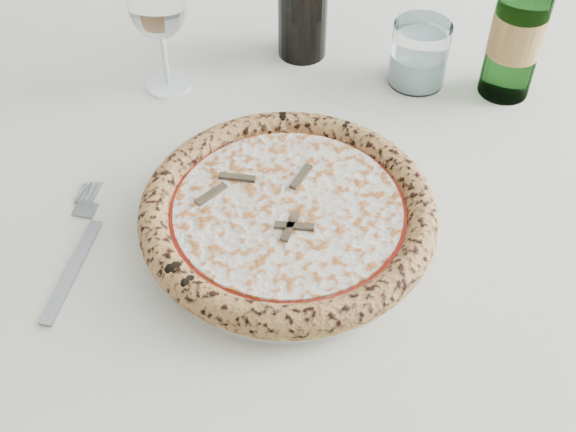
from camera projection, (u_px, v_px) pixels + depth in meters
name	position (u px, v px, depth m)	size (l,w,h in m)	color
floor	(232.00, 356.00, 1.56)	(5.00, 6.00, 0.02)	#56565A
dining_table	(284.00, 216.00, 0.90)	(1.51, 0.90, 0.76)	brown
plate	(288.00, 223.00, 0.77)	(0.29, 0.29, 0.02)	white
pizza	(288.00, 212.00, 0.75)	(0.31, 0.31, 0.03)	#ECC559
fork	(77.00, 250.00, 0.75)	(0.04, 0.19, 0.00)	#8F959E
wine_glass	(158.00, 9.00, 0.87)	(0.07, 0.07, 0.16)	white
tumbler	(419.00, 58.00, 0.93)	(0.07, 0.07, 0.08)	white
beer_bottle	(520.00, 22.00, 0.87)	(0.07, 0.07, 0.25)	#4C8649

